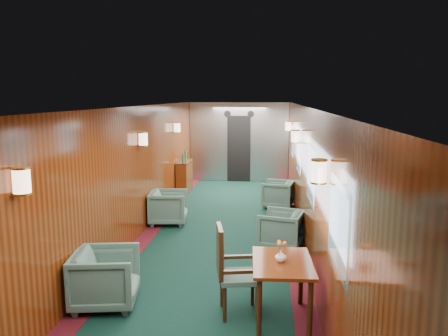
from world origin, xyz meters
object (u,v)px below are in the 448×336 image
at_px(side_chair, 231,267).
at_px(armchair_right_far, 278,194).
at_px(credenza, 185,177).
at_px(armchair_right_near, 281,229).
at_px(armchair_left_near, 106,278).
at_px(armchair_left_far, 169,207).
at_px(dining_table, 282,271).

xyz_separation_m(side_chair, armchair_right_far, (0.66, 5.17, -0.27)).
xyz_separation_m(credenza, armchair_right_near, (2.45, -4.07, -0.12)).
xyz_separation_m(armchair_left_near, armchair_left_far, (-0.02, 3.54, -0.01)).
relative_size(credenza, armchair_right_near, 1.61).
bearing_deg(armchair_right_near, credenza, -133.73).
relative_size(side_chair, armchair_left_far, 1.45).
bearing_deg(credenza, armchair_left_far, -85.68).
bearing_deg(armchair_right_near, armchair_left_far, -103.23).
distance_m(armchair_left_far, armchair_right_far, 2.73).
height_order(side_chair, armchair_right_near, side_chair).
bearing_deg(dining_table, armchair_right_far, 86.82).
bearing_deg(armchair_right_far, armchair_right_near, 12.09).
bearing_deg(side_chair, armchair_left_near, 166.47).
relative_size(side_chair, armchair_right_far, 1.57).
bearing_deg(credenza, armchair_right_far, -27.90).
distance_m(armchair_left_near, armchair_right_near, 3.22).
bearing_deg(armchair_right_near, armchair_left_near, -28.42).
relative_size(credenza, armchair_right_far, 1.65).
bearing_deg(side_chair, armchair_left_far, 102.59).
bearing_deg(side_chair, credenza, 94.50).
distance_m(armchair_right_near, armchair_right_far, 2.77).
xyz_separation_m(armchair_left_far, armchair_right_far, (2.24, 1.56, -0.02)).
distance_m(dining_table, armchair_left_far, 4.31).
height_order(armchair_left_far, armchair_right_near, armchair_left_far).
bearing_deg(dining_table, armchair_left_far, 117.92).
relative_size(credenza, armchair_left_near, 1.47).
height_order(armchair_left_near, armchair_right_near, armchair_left_near).
distance_m(dining_table, armchair_left_near, 2.18).
bearing_deg(credenza, armchair_left_near, -87.90).
bearing_deg(side_chair, armchair_right_far, 71.70).
bearing_deg(armchair_right_near, dining_table, 13.69).
height_order(side_chair, armchair_left_far, side_chair).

